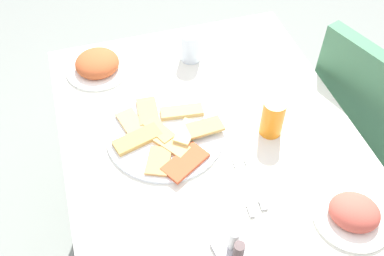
# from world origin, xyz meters

# --- Properties ---
(ground_plane) EXTENTS (6.00, 6.00, 0.00)m
(ground_plane) POSITION_xyz_m (0.00, 0.00, 0.00)
(ground_plane) COLOR gray
(dining_table) EXTENTS (1.04, 0.86, 0.75)m
(dining_table) POSITION_xyz_m (0.00, 0.00, 0.66)
(dining_table) COLOR silver
(dining_table) RESTS_ON ground_plane
(dining_chair) EXTENTS (0.53, 0.53, 0.91)m
(dining_chair) POSITION_xyz_m (-0.04, 0.64, 0.52)
(dining_chair) COLOR #3C724E
(dining_chair) RESTS_ON ground_plane
(pide_platter) EXTENTS (0.36, 0.35, 0.03)m
(pide_platter) POSITION_xyz_m (-0.03, -0.13, 0.76)
(pide_platter) COLOR white
(pide_platter) RESTS_ON dining_table
(salad_plate_greens) EXTENTS (0.22, 0.22, 0.07)m
(salad_plate_greens) POSITION_xyz_m (-0.38, -0.27, 0.77)
(salad_plate_greens) COLOR white
(salad_plate_greens) RESTS_ON dining_table
(salad_plate_rice) EXTENTS (0.20, 0.20, 0.07)m
(salad_plate_rice) POSITION_xyz_m (0.37, 0.26, 0.77)
(salad_plate_rice) COLOR white
(salad_plate_rice) RESTS_ON dining_table
(soda_can) EXTENTS (0.07, 0.07, 0.12)m
(soda_can) POSITION_xyz_m (0.04, 0.18, 0.81)
(soda_can) COLOR orange
(soda_can) RESTS_ON dining_table
(drinking_glass) EXTENTS (0.07, 0.07, 0.11)m
(drinking_glass) POSITION_xyz_m (-0.35, 0.04, 0.80)
(drinking_glass) COLOR silver
(drinking_glass) RESTS_ON dining_table
(paper_napkin) EXTENTS (0.12, 0.12, 0.00)m
(paper_napkin) POSITION_xyz_m (0.20, 0.05, 0.75)
(paper_napkin) COLOR white
(paper_napkin) RESTS_ON dining_table
(fork) EXTENTS (0.19, 0.03, 0.00)m
(fork) POSITION_xyz_m (0.20, 0.03, 0.75)
(fork) COLOR silver
(fork) RESTS_ON paper_napkin
(spoon) EXTENTS (0.17, 0.03, 0.00)m
(spoon) POSITION_xyz_m (0.20, 0.07, 0.75)
(spoon) COLOR silver
(spoon) RESTS_ON paper_napkin
(condiment_caddy) EXTENTS (0.10, 0.10, 0.08)m
(condiment_caddy) POSITION_xyz_m (0.37, -0.06, 0.77)
(condiment_caddy) COLOR #B2B2B7
(condiment_caddy) RESTS_ON dining_table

